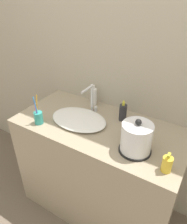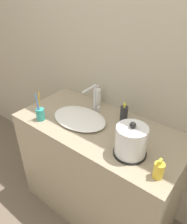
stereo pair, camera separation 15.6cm
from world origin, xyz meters
name	(u,v)px [view 1 (the left image)]	position (x,y,z in m)	size (l,w,h in m)	color
wall_back	(122,61)	(0.00, 0.63, 1.30)	(6.00, 0.04, 2.60)	#ADA38E
vanity_counter	(98,169)	(0.00, 0.31, 0.45)	(1.27, 0.61, 0.91)	gray
sink_basin	(79,119)	(-0.16, 0.28, 0.93)	(0.44, 0.31, 0.04)	white
faucet	(91,97)	(-0.15, 0.45, 1.04)	(0.06, 0.15, 0.23)	silver
electric_kettle	(136,139)	(0.33, 0.19, 1.00)	(0.20, 0.20, 0.23)	black
toothbrush_cup	(38,117)	(-0.39, 0.10, 0.96)	(0.06, 0.06, 0.23)	teal
lotion_bottle	(167,164)	(0.54, 0.12, 0.96)	(0.06, 0.06, 0.13)	gold
shampoo_bottle	(94,96)	(-0.19, 0.55, 0.98)	(0.04, 0.04, 0.18)	white
mouthwash_bottle	(123,112)	(0.11, 0.46, 0.98)	(0.06, 0.06, 0.17)	#28282D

